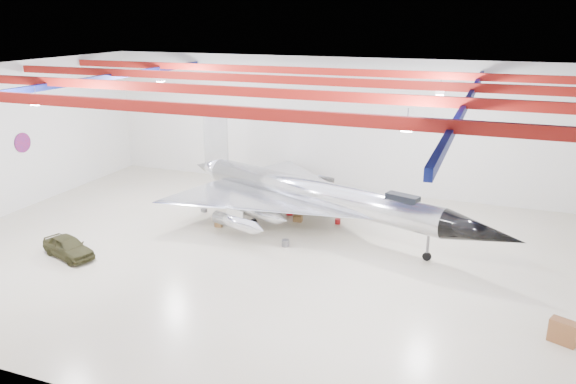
% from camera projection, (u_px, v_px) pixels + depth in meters
% --- Properties ---
extents(floor, '(40.00, 40.00, 0.00)m').
position_uv_depth(floor, '(253.00, 252.00, 35.25)').
color(floor, '#C2B99A').
rests_on(floor, ground).
extents(wall_back, '(40.00, 0.00, 40.00)m').
position_uv_depth(wall_back, '(326.00, 124.00, 46.95)').
color(wall_back, silver).
rests_on(wall_back, floor).
extents(ceiling, '(40.00, 40.00, 0.00)m').
position_uv_depth(ceiling, '(250.00, 74.00, 31.94)').
color(ceiling, '#0A0F38').
rests_on(ceiling, wall_back).
extents(ceiling_structure, '(39.50, 29.50, 1.08)m').
position_uv_depth(ceiling_structure, '(250.00, 86.00, 32.14)').
color(ceiling_structure, maroon).
rests_on(ceiling_structure, ceiling).
extents(wall_roundel, '(0.10, 1.50, 1.50)m').
position_uv_depth(wall_roundel, '(22.00, 143.00, 42.34)').
color(wall_roundel, '#B21414').
rests_on(wall_roundel, wall_left).
extents(jet_aircraft, '(25.27, 18.78, 7.11)m').
position_uv_depth(jet_aircraft, '(316.00, 197.00, 38.36)').
color(jet_aircraft, silver).
rests_on(jet_aircraft, floor).
extents(jeep, '(4.23, 2.76, 1.34)m').
position_uv_depth(jeep, '(68.00, 247.00, 34.27)').
color(jeep, '#34331A').
rests_on(jeep, floor).
extents(desk, '(1.35, 1.02, 1.11)m').
position_uv_depth(desk, '(563.00, 332.00, 25.28)').
color(desk, brown).
rests_on(desk, floor).
extents(crate_ply, '(0.52, 0.43, 0.34)m').
position_uv_depth(crate_ply, '(219.00, 224.00, 39.34)').
color(crate_ply, olive).
rests_on(crate_ply, floor).
extents(toolbox_red, '(0.52, 0.45, 0.32)m').
position_uv_depth(toolbox_red, '(290.00, 213.00, 41.71)').
color(toolbox_red, '#A21015').
rests_on(toolbox_red, floor).
extents(engine_drum, '(0.62, 0.62, 0.44)m').
position_uv_depth(engine_drum, '(286.00, 243.00, 36.00)').
color(engine_drum, '#59595B').
rests_on(engine_drum, floor).
extents(crate_small, '(0.44, 0.39, 0.27)m').
position_uv_depth(crate_small, '(204.00, 210.00, 42.35)').
color(crate_small, '#59595B').
rests_on(crate_small, floor).
extents(tool_chest, '(0.50, 0.50, 0.36)m').
position_uv_depth(tool_chest, '(338.00, 221.00, 39.92)').
color(tool_chest, '#A21015').
rests_on(tool_chest, floor).
extents(oil_barrel, '(0.65, 0.53, 0.43)m').
position_uv_depth(oil_barrel, '(298.00, 218.00, 40.37)').
color(oil_barrel, olive).
rests_on(oil_barrel, floor).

